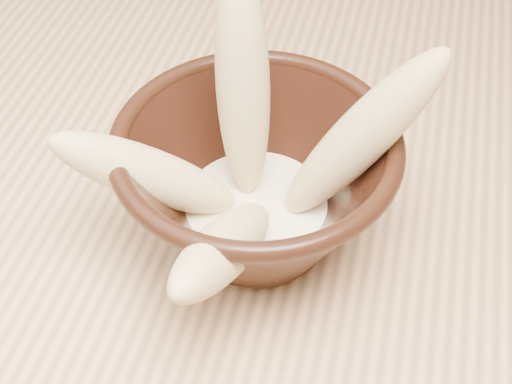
# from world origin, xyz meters

# --- Properties ---
(table) EXTENTS (1.20, 0.80, 0.75)m
(table) POSITION_xyz_m (0.00, 0.00, 0.67)
(table) COLOR #E2B47C
(table) RESTS_ON ground
(bowl) EXTENTS (0.20, 0.20, 0.11)m
(bowl) POSITION_xyz_m (0.14, -0.12, 0.81)
(bowl) COLOR black
(bowl) RESTS_ON table
(milk_puddle) EXTENTS (0.11, 0.11, 0.02)m
(milk_puddle) POSITION_xyz_m (0.14, -0.12, 0.79)
(milk_puddle) COLOR #F3E8C4
(milk_puddle) RESTS_ON bowl
(banana_upright) EXTENTS (0.06, 0.08, 0.18)m
(banana_upright) POSITION_xyz_m (0.13, -0.09, 0.87)
(banana_upright) COLOR #C9BD77
(banana_upright) RESTS_ON bowl
(banana_left) EXTENTS (0.14, 0.09, 0.11)m
(banana_left) POSITION_xyz_m (0.07, -0.15, 0.83)
(banana_left) COLOR #C9BD77
(banana_left) RESTS_ON bowl
(banana_right) EXTENTS (0.13, 0.07, 0.16)m
(banana_right) POSITION_xyz_m (0.21, -0.10, 0.86)
(banana_right) COLOR #C9BD77
(banana_right) RESTS_ON bowl
(banana_front) EXTENTS (0.05, 0.15, 0.10)m
(banana_front) POSITION_xyz_m (0.14, -0.19, 0.83)
(banana_front) COLOR #C9BD77
(banana_front) RESTS_ON bowl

